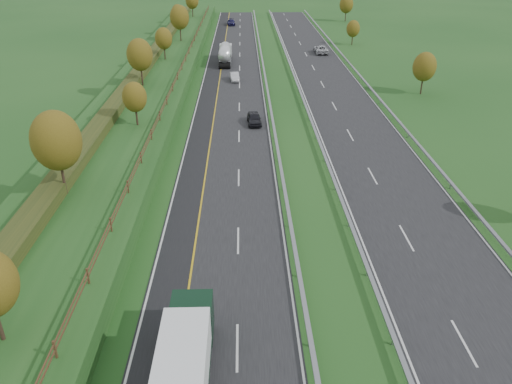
# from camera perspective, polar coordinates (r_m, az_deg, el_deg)

# --- Properties ---
(ground) EXTENTS (400.00, 400.00, 0.00)m
(ground) POSITION_cam_1_polar(r_m,az_deg,el_deg) (70.67, 3.62, 8.73)
(ground) COLOR #1D4A1A
(ground) RESTS_ON ground
(near_carriageway) EXTENTS (10.50, 200.00, 0.04)m
(near_carriageway) POSITION_cam_1_polar(r_m,az_deg,el_deg) (75.17, -2.89, 9.91)
(near_carriageway) COLOR black
(near_carriageway) RESTS_ON ground
(far_carriageway) EXTENTS (10.50, 200.00, 0.04)m
(far_carriageway) POSITION_cam_1_polar(r_m,az_deg,el_deg) (76.57, 9.74, 9.88)
(far_carriageway) COLOR black
(far_carriageway) RESTS_ON ground
(hard_shoulder) EXTENTS (3.00, 200.00, 0.04)m
(hard_shoulder) POSITION_cam_1_polar(r_m,az_deg,el_deg) (75.35, -5.78, 9.85)
(hard_shoulder) COLOR black
(hard_shoulder) RESTS_ON ground
(lane_markings) EXTENTS (26.75, 200.00, 0.01)m
(lane_markings) POSITION_cam_1_polar(r_m,az_deg,el_deg) (75.17, 2.07, 9.95)
(lane_markings) COLOR silver
(lane_markings) RESTS_ON near_carriageway
(embankment_left) EXTENTS (12.00, 200.00, 2.00)m
(embankment_left) POSITION_cam_1_polar(r_m,az_deg,el_deg) (76.31, -12.87, 10.30)
(embankment_left) COLOR #1D4A1A
(embankment_left) RESTS_ON ground
(hedge_left) EXTENTS (2.20, 180.00, 1.10)m
(hedge_left) POSITION_cam_1_polar(r_m,az_deg,el_deg) (76.30, -14.49, 11.33)
(hedge_left) COLOR #293716
(hedge_left) RESTS_ON embankment_left
(fence_left) EXTENTS (0.12, 189.06, 1.20)m
(fence_left) POSITION_cam_1_polar(r_m,az_deg,el_deg) (74.70, -9.61, 11.62)
(fence_left) COLOR #422B19
(fence_left) RESTS_ON embankment_left
(median_barrier_near) EXTENTS (0.32, 200.00, 0.71)m
(median_barrier_near) POSITION_cam_1_polar(r_m,az_deg,el_deg) (75.07, 1.53, 10.38)
(median_barrier_near) COLOR gray
(median_barrier_near) RESTS_ON ground
(median_barrier_far) EXTENTS (0.32, 200.00, 0.71)m
(median_barrier_far) POSITION_cam_1_polar(r_m,az_deg,el_deg) (75.51, 5.46, 10.37)
(median_barrier_far) COLOR gray
(median_barrier_far) RESTS_ON ground
(outer_barrier_far) EXTENTS (0.32, 200.00, 0.71)m
(outer_barrier_far) POSITION_cam_1_polar(r_m,az_deg,el_deg) (77.73, 14.04, 10.18)
(outer_barrier_far) COLOR gray
(outer_barrier_far) RESTS_ON ground
(trees_left) EXTENTS (6.64, 164.30, 7.66)m
(trees_left) POSITION_cam_1_polar(r_m,az_deg,el_deg) (71.69, -13.51, 13.61)
(trees_left) COLOR #2D2116
(trees_left) RESTS_ON embankment_left
(trees_far) EXTENTS (8.45, 118.60, 7.12)m
(trees_far) POSITION_cam_1_polar(r_m,az_deg,el_deg) (106.32, 14.36, 16.64)
(trees_far) COLOR #2D2116
(trees_far) RESTS_ON ground
(road_tanker) EXTENTS (2.40, 11.22, 3.46)m
(road_tanker) POSITION_cam_1_polar(r_m,az_deg,el_deg) (101.49, -3.55, 15.55)
(road_tanker) COLOR silver
(road_tanker) RESTS_ON near_carriageway
(car_dark_near) EXTENTS (2.02, 4.46, 1.49)m
(car_dark_near) POSITION_cam_1_polar(r_m,az_deg,el_deg) (66.86, -0.21, 8.40)
(car_dark_near) COLOR black
(car_dark_near) RESTS_ON near_carriageway
(car_silver_mid) EXTENTS (1.85, 4.24, 1.36)m
(car_silver_mid) POSITION_cam_1_polar(r_m,az_deg,el_deg) (88.36, -2.46, 13.04)
(car_silver_mid) COLOR silver
(car_silver_mid) RESTS_ON near_carriageway
(car_small_far) EXTENTS (2.37, 5.28, 1.50)m
(car_small_far) POSITION_cam_1_polar(r_m,az_deg,el_deg) (147.39, -2.87, 18.81)
(car_small_far) COLOR #14123A
(car_small_far) RESTS_ON near_carriageway
(car_oncoming) EXTENTS (2.72, 5.85, 1.62)m
(car_oncoming) POSITION_cam_1_polar(r_m,az_deg,el_deg) (111.16, 7.43, 15.88)
(car_oncoming) COLOR #B5B5BA
(car_oncoming) RESTS_ON far_carriageway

